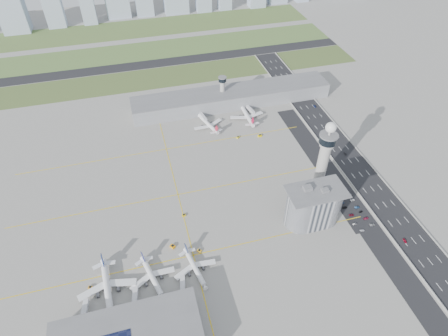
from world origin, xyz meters
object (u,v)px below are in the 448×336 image
object	(u,v)px
car_hw_1	(345,154)
car_hw_4	(281,81)
tug_0	(90,287)
car_lot_3	(345,207)
tug_3	(184,215)
car_lot_6	(372,225)
car_lot_11	(349,194)
jet_bridge_far_1	(247,108)
car_lot_0	(362,230)
admin_building	(313,206)
secondary_tower	(222,88)
airplane_near_c	(195,267)
tug_4	(238,137)
car_lot_7	(366,218)
jet_bridge_near_2	(183,298)
airplane_far_b	(247,113)
car_lot_1	(355,224)
car_hw_0	(405,241)
airplane_far_a	(208,122)
car_lot_5	(338,196)
jet_bridge_near_1	(134,310)
car_lot_4	(343,203)
jet_bridge_far_0	(201,115)
tug_2	(199,251)
car_hw_2	(315,106)
airplane_near_a	(106,287)
car_lot_2	(351,215)
car_lot_8	(361,212)
car_lot_9	(357,207)
airplane_near_b	(152,276)
tug_1	(173,246)
jet_bridge_near_0	(83,323)
control_tower	(324,155)
car_lot_10	(352,200)
tug_5	(260,135)

from	to	relation	value
car_hw_1	car_hw_4	xyz separation A→B (m)	(-6.92, 138.17, -0.03)
tug_0	car_lot_3	world-z (taller)	tug_0
tug_3	car_lot_6	xyz separation A→B (m)	(133.55, -46.33, -0.22)
car_lot_6	car_lot_11	bearing A→B (deg)	11.37
jet_bridge_far_1	car_lot_0	xyz separation A→B (m)	(31.96, -174.30, -2.26)
admin_building	car_lot_6	distance (m)	47.85
secondary_tower	airplane_near_c	bearing A→B (deg)	-110.23
car_lot_3	tug_4	bearing A→B (deg)	27.23
tug_3	car_lot_7	distance (m)	138.17
jet_bridge_near_2	airplane_far_b	bearing A→B (deg)	-19.03
car_lot_1	car_hw_0	distance (m)	35.46
airplane_far_a	car_lot_5	size ratio (longest dim) A/B	9.81
jet_bridge_near_1	car_lot_1	bearing A→B (deg)	-71.17
car_lot_0	car_lot_4	bearing A→B (deg)	8.42
jet_bridge_far_0	tug_4	size ratio (longest dim) A/B	4.76
tug_2	car_lot_11	size ratio (longest dim) A/B	0.71
airplane_far_a	car_hw_2	world-z (taller)	airplane_far_a
airplane_near_a	tug_3	bearing A→B (deg)	126.17
car_lot_2	car_lot_1	bearing A→B (deg)	170.54
tug_2	car_lot_8	distance (m)	128.04
tug_3	car_lot_9	world-z (taller)	tug_3
airplane_near_b	car_hw_4	bearing A→B (deg)	125.79
jet_bridge_far_0	car_lot_8	bearing A→B (deg)	19.87
car_lot_8	tug_1	bearing A→B (deg)	79.56
jet_bridge_near_0	tug_0	distance (m)	24.42
car_lot_0	car_hw_1	size ratio (longest dim) A/B	0.92
airplane_near_b	jet_bridge_near_1	xyz separation A→B (m)	(-13.69, -18.58, -2.25)
tug_1	car_lot_8	xyz separation A→B (m)	(145.28, -6.26, -0.49)
jet_bridge_near_2	airplane_near_c	bearing A→B (deg)	-23.31
car_lot_7	car_lot_11	world-z (taller)	car_lot_7
jet_bridge_near_1	jet_bridge_far_0	size ratio (longest dim) A/B	1.00
jet_bridge_near_0	car_lot_4	bearing A→B (deg)	-66.55
control_tower	secondary_tower	size ratio (longest dim) A/B	2.02
jet_bridge_near_1	tug_0	xyz separation A→B (m)	(-26.01, 24.00, -2.04)
car_lot_10	car_hw_4	world-z (taller)	car_hw_4
jet_bridge_near_0	car_lot_10	distance (m)	211.07
airplane_near_b	car_lot_11	xyz separation A→B (m)	(162.33, 35.28, -4.49)
car_lot_9	secondary_tower	bearing A→B (deg)	23.47
jet_bridge_far_1	car_hw_4	bearing A→B (deg)	118.97
airplane_near_b	car_hw_1	xyz separation A→B (m)	(184.90, 82.09, -4.48)
car_hw_0	car_hw_4	distance (m)	236.68
secondary_tower	car_hw_2	size ratio (longest dim) A/B	7.64
jet_bridge_near_0	car_hw_2	world-z (taller)	jet_bridge_near_0
airplane_far_b	car_lot_9	world-z (taller)	airplane_far_b
jet_bridge_near_1	tug_3	distance (m)	80.47
tug_5	car_hw_0	distance (m)	155.74
jet_bridge_near_0	car_hw_4	world-z (taller)	jet_bridge_near_0
jet_bridge_far_0	car_lot_3	world-z (taller)	jet_bridge_far_0
car_lot_1	car_lot_8	world-z (taller)	car_lot_1
tug_4	car_hw_1	bearing A→B (deg)	-154.95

